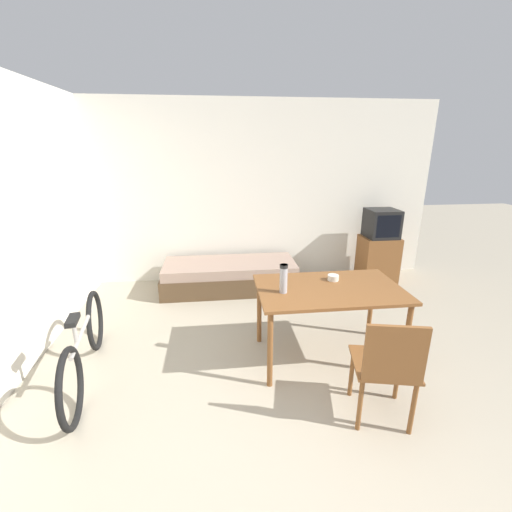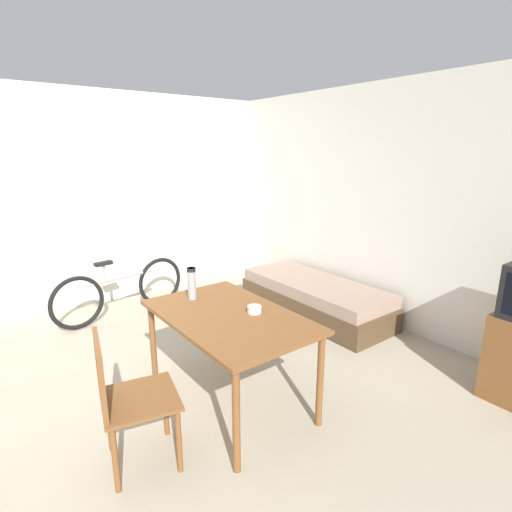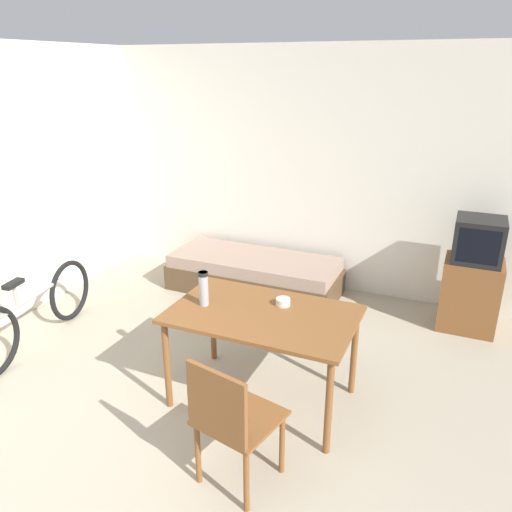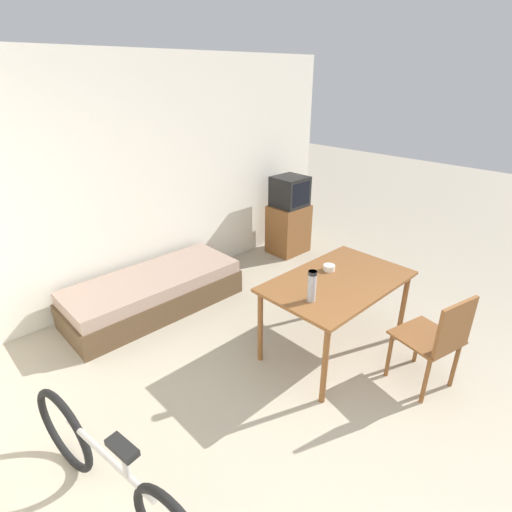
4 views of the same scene
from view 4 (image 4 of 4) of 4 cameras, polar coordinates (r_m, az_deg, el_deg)
name	(u,v)px [view 4 (image 4 of 4)]	position (r m, az deg, el deg)	size (l,w,h in m)	color
ground_plane	(473,489)	(3.34, 28.57, -27.16)	(20.00, 20.00, 0.00)	#9E937F
wall_back	(148,180)	(4.83, -15.18, 10.49)	(5.70, 0.06, 2.70)	silver
daybed	(154,292)	(4.67, -14.34, -5.06)	(1.96, 0.78, 0.42)	#4C3823
tv	(289,217)	(5.88, 4.72, 5.54)	(0.54, 0.45, 1.14)	brown
dining_table	(337,288)	(3.73, 11.54, -4.45)	(1.37, 0.85, 0.76)	brown
wooden_chair	(438,337)	(3.61, 24.54, -10.55)	(0.54, 0.54, 0.91)	brown
bicycle	(112,476)	(2.80, -19.91, -27.46)	(0.30, 1.69, 0.72)	black
thermos_flask	(312,285)	(3.26, 7.99, -4.08)	(0.07, 0.07, 0.27)	#99999E
mate_bowl	(329,268)	(3.84, 10.40, -1.65)	(0.11, 0.11, 0.06)	beige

